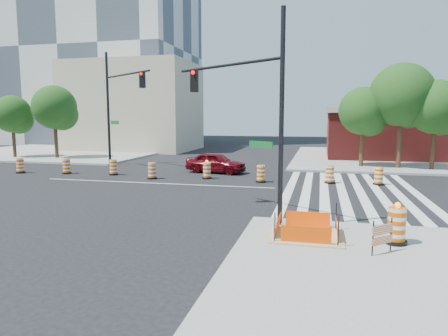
% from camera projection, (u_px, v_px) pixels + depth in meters
% --- Properties ---
extents(ground, '(120.00, 120.00, 0.00)m').
position_uv_depth(ground, '(154.00, 183.00, 23.22)').
color(ground, black).
rests_on(ground, ground).
extents(sidewalk_ne, '(22.00, 22.00, 0.15)m').
position_uv_depth(sidewalk_ne, '(417.00, 158.00, 36.37)').
color(sidewalk_ne, gray).
rests_on(sidewalk_ne, ground).
extents(sidewalk_nw, '(22.00, 22.00, 0.15)m').
position_uv_depth(sidewalk_nw, '(70.00, 151.00, 44.76)').
color(sidewalk_nw, gray).
rests_on(sidewalk_nw, ground).
extents(crosswalk_east, '(6.75, 13.50, 0.01)m').
position_uv_depth(crosswalk_east, '(351.00, 191.00, 20.67)').
color(crosswalk_east, silver).
rests_on(crosswalk_east, ground).
extents(lane_centerline, '(14.00, 0.12, 0.01)m').
position_uv_depth(lane_centerline, '(154.00, 183.00, 23.22)').
color(lane_centerline, silver).
rests_on(lane_centerline, ground).
extents(excavation_pit, '(2.20, 2.20, 0.90)m').
position_uv_depth(excavation_pit, '(307.00, 234.00, 12.42)').
color(excavation_pit, tan).
rests_on(excavation_pit, ground).
extents(brick_storefront, '(16.50, 8.50, 4.60)m').
position_uv_depth(brick_storefront, '(419.00, 134.00, 36.09)').
color(brick_storefront, maroon).
rests_on(brick_storefront, ground).
extents(beige_midrise, '(14.00, 10.00, 10.00)m').
position_uv_depth(beige_midrise, '(134.00, 107.00, 46.60)').
color(beige_midrise, '#B9AE8D').
rests_on(beige_midrise, ground).
extents(red_coupe, '(4.43, 2.44, 1.43)m').
position_uv_depth(red_coupe, '(216.00, 163.00, 27.50)').
color(red_coupe, '#59070F').
rests_on(red_coupe, ground).
extents(signal_pole_se, '(4.64, 3.11, 7.24)m').
position_uv_depth(signal_pole_se, '(249.00, 99.00, 14.32)').
color(signal_pole_se, black).
rests_on(signal_pole_se, ground).
extents(signal_pole_nw, '(5.45, 3.96, 8.71)m').
position_uv_depth(signal_pole_nw, '(118.00, 97.00, 30.22)').
color(signal_pole_nw, black).
rests_on(signal_pole_nw, ground).
extents(pit_drum, '(0.63, 0.63, 1.24)m').
position_uv_depth(pit_drum, '(397.00, 227.00, 11.60)').
color(pit_drum, black).
rests_on(pit_drum, ground).
extents(barricade, '(0.62, 0.58, 0.95)m').
position_uv_depth(barricade, '(382.00, 235.00, 10.76)').
color(barricade, '#DE5504').
rests_on(barricade, ground).
extents(tree_north_a, '(3.44, 3.42, 5.81)m').
position_uv_depth(tree_north_a, '(13.00, 116.00, 36.72)').
color(tree_north_a, '#382314').
rests_on(tree_north_a, ground).
extents(tree_north_b, '(3.92, 3.92, 6.66)m').
position_uv_depth(tree_north_b, '(55.00, 110.00, 35.98)').
color(tree_north_b, '#382314').
rests_on(tree_north_b, ground).
extents(tree_north_c, '(3.59, 3.57, 6.06)m').
position_uv_depth(tree_north_c, '(364.00, 114.00, 29.72)').
color(tree_north_c, '#382314').
rests_on(tree_north_c, ground).
extents(tree_north_d, '(4.51, 4.51, 7.67)m').
position_uv_depth(tree_north_d, '(402.00, 99.00, 28.61)').
color(tree_north_d, '#382314').
rests_on(tree_north_d, ground).
extents(tree_north_e, '(3.77, 3.77, 6.42)m').
position_uv_depth(tree_north_e, '(436.00, 110.00, 27.85)').
color(tree_north_e, '#382314').
rests_on(tree_north_e, ground).
extents(median_drum_0, '(0.60, 0.60, 1.02)m').
position_uv_depth(median_drum_0, '(20.00, 166.00, 27.39)').
color(median_drum_0, black).
rests_on(median_drum_0, ground).
extents(median_drum_1, '(0.60, 0.60, 1.02)m').
position_uv_depth(median_drum_1, '(67.00, 167.00, 27.03)').
color(median_drum_1, black).
rests_on(median_drum_1, ground).
extents(median_drum_2, '(0.60, 0.60, 1.02)m').
position_uv_depth(median_drum_2, '(113.00, 168.00, 26.49)').
color(median_drum_2, black).
rests_on(median_drum_2, ground).
extents(median_drum_3, '(0.60, 0.60, 1.02)m').
position_uv_depth(median_drum_3, '(152.00, 171.00, 24.78)').
color(median_drum_3, black).
rests_on(median_drum_3, ground).
extents(median_drum_4, '(0.60, 0.60, 1.18)m').
position_uv_depth(median_drum_4, '(207.00, 171.00, 24.88)').
color(median_drum_4, black).
rests_on(median_drum_4, ground).
extents(median_drum_5, '(0.60, 0.60, 1.02)m').
position_uv_depth(median_drum_5, '(261.00, 174.00, 23.46)').
color(median_drum_5, black).
rests_on(median_drum_5, ground).
extents(median_drum_6, '(0.60, 0.60, 1.02)m').
position_uv_depth(median_drum_6, '(330.00, 175.00, 23.13)').
color(median_drum_6, black).
rests_on(median_drum_6, ground).
extents(median_drum_7, '(0.60, 0.60, 1.02)m').
position_uv_depth(median_drum_7, '(379.00, 177.00, 22.59)').
color(median_drum_7, black).
rests_on(median_drum_7, ground).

